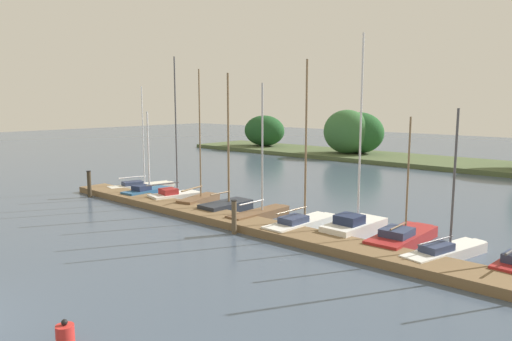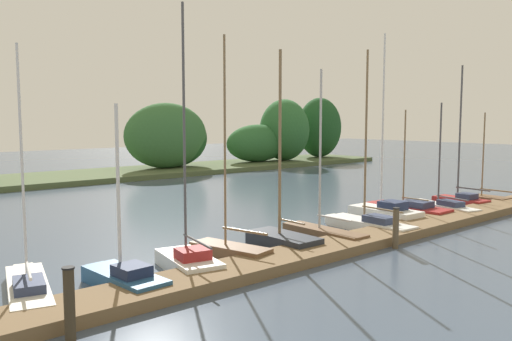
{
  "view_description": "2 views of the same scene",
  "coord_description": "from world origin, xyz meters",
  "px_view_note": "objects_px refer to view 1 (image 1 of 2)",
  "views": [
    {
      "loc": [
        13.81,
        -2.47,
        5.79
      ],
      "look_at": [
        -2.49,
        15.69,
        2.2
      ],
      "focal_mm": 33.49,
      "sensor_mm": 36.0,
      "label": 1
    },
    {
      "loc": [
        -16.63,
        1.07,
        4.75
      ],
      "look_at": [
        -4.28,
        15.36,
        2.86
      ],
      "focal_mm": 36.87,
      "sensor_mm": 36.0,
      "label": 2
    }
  ],
  "objects_px": {
    "sailboat_1": "(148,191)",
    "sailboat_2": "(175,195)",
    "sailboat_0": "(142,185)",
    "sailboat_9": "(447,251)",
    "sailboat_5": "(261,212)",
    "sailboat_8": "(403,237)",
    "channel_buoy_0": "(65,335)",
    "mooring_piling_1": "(234,217)",
    "sailboat_4": "(228,205)",
    "sailboat_7": "(356,225)",
    "sailboat_6": "(302,222)",
    "sailboat_3": "(200,199)",
    "mooring_piling_0": "(89,184)"
  },
  "relations": [
    {
      "from": "mooring_piling_1",
      "to": "mooring_piling_0",
      "type": "bearing_deg",
      "value": -179.41
    },
    {
      "from": "channel_buoy_0",
      "to": "sailboat_3",
      "type": "bearing_deg",
      "value": 126.76
    },
    {
      "from": "sailboat_5",
      "to": "sailboat_8",
      "type": "bearing_deg",
      "value": -83.29
    },
    {
      "from": "mooring_piling_0",
      "to": "sailboat_1",
      "type": "bearing_deg",
      "value": 44.93
    },
    {
      "from": "sailboat_3",
      "to": "sailboat_5",
      "type": "bearing_deg",
      "value": -104.48
    },
    {
      "from": "sailboat_6",
      "to": "sailboat_7",
      "type": "bearing_deg",
      "value": -67.92
    },
    {
      "from": "sailboat_6",
      "to": "mooring_piling_1",
      "type": "xyz_separation_m",
      "value": [
        -1.77,
        -2.59,
        0.41
      ]
    },
    {
      "from": "sailboat_5",
      "to": "mooring_piling_1",
      "type": "bearing_deg",
      "value": -161.44
    },
    {
      "from": "mooring_piling_1",
      "to": "sailboat_5",
      "type": "bearing_deg",
      "value": 108.05
    },
    {
      "from": "sailboat_4",
      "to": "mooring_piling_1",
      "type": "height_order",
      "value": "sailboat_4"
    },
    {
      "from": "sailboat_2",
      "to": "sailboat_4",
      "type": "xyz_separation_m",
      "value": [
        4.16,
        0.15,
        0.01
      ]
    },
    {
      "from": "sailboat_2",
      "to": "channel_buoy_0",
      "type": "xyz_separation_m",
      "value": [
        11.13,
        -12.18,
        -0.11
      ]
    },
    {
      "from": "sailboat_4",
      "to": "channel_buoy_0",
      "type": "bearing_deg",
      "value": -149.88
    },
    {
      "from": "sailboat_1",
      "to": "sailboat_2",
      "type": "height_order",
      "value": "sailboat_2"
    },
    {
      "from": "sailboat_0",
      "to": "sailboat_9",
      "type": "bearing_deg",
      "value": -77.48
    },
    {
      "from": "sailboat_2",
      "to": "sailboat_8",
      "type": "relative_size",
      "value": 1.59
    },
    {
      "from": "sailboat_5",
      "to": "sailboat_8",
      "type": "xyz_separation_m",
      "value": [
        7.07,
        0.77,
        -0.02
      ]
    },
    {
      "from": "sailboat_1",
      "to": "sailboat_3",
      "type": "distance_m",
      "value": 4.16
    },
    {
      "from": "sailboat_7",
      "to": "sailboat_9",
      "type": "distance_m",
      "value": 4.17
    },
    {
      "from": "sailboat_7",
      "to": "channel_buoy_0",
      "type": "xyz_separation_m",
      "value": [
        -0.23,
        -13.0,
        -0.14
      ]
    },
    {
      "from": "sailboat_1",
      "to": "channel_buoy_0",
      "type": "height_order",
      "value": "sailboat_1"
    },
    {
      "from": "sailboat_4",
      "to": "sailboat_6",
      "type": "bearing_deg",
      "value": -91.17
    },
    {
      "from": "sailboat_2",
      "to": "sailboat_9",
      "type": "bearing_deg",
      "value": -77.56
    },
    {
      "from": "mooring_piling_1",
      "to": "sailboat_8",
      "type": "bearing_deg",
      "value": 30.14
    },
    {
      "from": "sailboat_5",
      "to": "sailboat_6",
      "type": "xyz_separation_m",
      "value": [
        2.69,
        -0.22,
        0.03
      ]
    },
    {
      "from": "sailboat_1",
      "to": "mooring_piling_1",
      "type": "relative_size",
      "value": 3.41
    },
    {
      "from": "sailboat_2",
      "to": "sailboat_1",
      "type": "bearing_deg",
      "value": 107.93
    },
    {
      "from": "sailboat_1",
      "to": "sailboat_4",
      "type": "relative_size",
      "value": 0.72
    },
    {
      "from": "sailboat_2",
      "to": "mooring_piling_1",
      "type": "distance_m",
      "value": 7.78
    },
    {
      "from": "sailboat_6",
      "to": "mooring_piling_0",
      "type": "bearing_deg",
      "value": 103.13
    },
    {
      "from": "sailboat_5",
      "to": "sailboat_6",
      "type": "height_order",
      "value": "sailboat_6"
    },
    {
      "from": "sailboat_3",
      "to": "sailboat_7",
      "type": "distance_m",
      "value": 9.57
    },
    {
      "from": "sailboat_9",
      "to": "mooring_piling_0",
      "type": "height_order",
      "value": "sailboat_9"
    },
    {
      "from": "sailboat_0",
      "to": "sailboat_2",
      "type": "bearing_deg",
      "value": -86.42
    },
    {
      "from": "sailboat_9",
      "to": "sailboat_6",
      "type": "bearing_deg",
      "value": 106.36
    },
    {
      "from": "sailboat_8",
      "to": "mooring_piling_0",
      "type": "relative_size",
      "value": 3.19
    },
    {
      "from": "sailboat_7",
      "to": "mooring_piling_1",
      "type": "distance_m",
      "value": 5.3
    },
    {
      "from": "sailboat_3",
      "to": "mooring_piling_0",
      "type": "xyz_separation_m",
      "value": [
        -6.59,
        -3.02,
        0.46
      ]
    },
    {
      "from": "sailboat_6",
      "to": "mooring_piling_0",
      "type": "height_order",
      "value": "sailboat_6"
    },
    {
      "from": "sailboat_9",
      "to": "mooring_piling_1",
      "type": "distance_m",
      "value": 8.67
    },
    {
      "from": "sailboat_4",
      "to": "sailboat_9",
      "type": "relative_size",
      "value": 1.3
    },
    {
      "from": "sailboat_1",
      "to": "mooring_piling_1",
      "type": "distance_m",
      "value": 9.93
    },
    {
      "from": "sailboat_6",
      "to": "sailboat_2",
      "type": "bearing_deg",
      "value": 92.02
    },
    {
      "from": "sailboat_3",
      "to": "sailboat_4",
      "type": "bearing_deg",
      "value": -107.04
    },
    {
      "from": "sailboat_8",
      "to": "sailboat_0",
      "type": "bearing_deg",
      "value": 89.67
    },
    {
      "from": "sailboat_3",
      "to": "channel_buoy_0",
      "type": "bearing_deg",
      "value": -156.56
    },
    {
      "from": "sailboat_3",
      "to": "sailboat_9",
      "type": "bearing_deg",
      "value": -103.42
    },
    {
      "from": "sailboat_9",
      "to": "sailboat_2",
      "type": "bearing_deg",
      "value": 104.84
    },
    {
      "from": "sailboat_6",
      "to": "sailboat_9",
      "type": "distance_m",
      "value": 6.4
    },
    {
      "from": "sailboat_0",
      "to": "sailboat_1",
      "type": "xyz_separation_m",
      "value": [
        2.22,
        -1.11,
        0.06
      ]
    }
  ]
}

